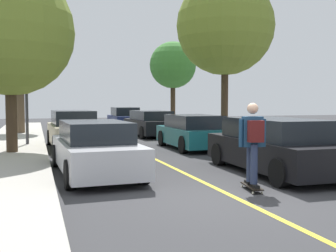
{
  "coord_description": "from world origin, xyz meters",
  "views": [
    {
      "loc": [
        -3.63,
        -7.13,
        1.85
      ],
      "look_at": [
        0.29,
        4.89,
        1.09
      ],
      "focal_mm": 43.39,
      "sensor_mm": 36.0,
      "label": 1
    }
  ],
  "objects_px": {
    "street_tree_left_nearest": "(9,32)",
    "street_tree_left_near": "(20,62)",
    "parked_car_right_farthest": "(125,118)",
    "parked_car_right_far": "(150,123)",
    "street_tree_right_nearest": "(225,27)",
    "fire_hydrant": "(301,148)",
    "parked_car_left_near": "(73,130)",
    "parked_car_right_nearest": "(275,146)",
    "skateboarder": "(253,139)",
    "street_tree_right_near": "(173,65)",
    "streetlamp": "(26,61)",
    "parked_car_left_nearest": "(95,149)",
    "parked_car_right_near": "(193,132)",
    "skateboard": "(252,186)"
  },
  "relations": [
    {
      "from": "streetlamp",
      "to": "parked_car_right_far",
      "type": "bearing_deg",
      "value": 31.18
    },
    {
      "from": "streetlamp",
      "to": "skateboarder",
      "type": "height_order",
      "value": "streetlamp"
    },
    {
      "from": "street_tree_left_nearest",
      "to": "street_tree_left_near",
      "type": "distance_m",
      "value": 9.0
    },
    {
      "from": "parked_car_right_far",
      "to": "street_tree_left_near",
      "type": "relative_size",
      "value": 0.83
    },
    {
      "from": "street_tree_right_near",
      "to": "skateboard",
      "type": "relative_size",
      "value": 6.24
    },
    {
      "from": "parked_car_left_nearest",
      "to": "parked_car_right_near",
      "type": "bearing_deg",
      "value": 45.66
    },
    {
      "from": "parked_car_right_farthest",
      "to": "street_tree_right_nearest",
      "type": "relative_size",
      "value": 0.57
    },
    {
      "from": "parked_car_left_near",
      "to": "skateboard",
      "type": "bearing_deg",
      "value": -72.68
    },
    {
      "from": "parked_car_right_far",
      "to": "street_tree_left_nearest",
      "type": "distance_m",
      "value": 9.83
    },
    {
      "from": "street_tree_left_near",
      "to": "skateboard",
      "type": "relative_size",
      "value": 6.39
    },
    {
      "from": "parked_car_right_far",
      "to": "skateboarder",
      "type": "xyz_separation_m",
      "value": [
        -1.62,
        -13.7,
        0.4
      ]
    },
    {
      "from": "parked_car_right_nearest",
      "to": "streetlamp",
      "type": "bearing_deg",
      "value": 126.97
    },
    {
      "from": "parked_car_right_farthest",
      "to": "street_tree_right_near",
      "type": "relative_size",
      "value": 0.77
    },
    {
      "from": "parked_car_left_nearest",
      "to": "parked_car_left_near",
      "type": "xyz_separation_m",
      "value": [
        -0.0,
        6.31,
        0.06
      ]
    },
    {
      "from": "parked_car_right_far",
      "to": "street_tree_right_nearest",
      "type": "height_order",
      "value": "street_tree_right_nearest"
    },
    {
      "from": "street_tree_right_nearest",
      "to": "street_tree_right_near",
      "type": "bearing_deg",
      "value": 90.0
    },
    {
      "from": "streetlamp",
      "to": "skateboard",
      "type": "bearing_deg",
      "value": -65.05
    },
    {
      "from": "street_tree_left_nearest",
      "to": "parked_car_left_nearest",
      "type": "bearing_deg",
      "value": -63.98
    },
    {
      "from": "parked_car_right_nearest",
      "to": "street_tree_right_nearest",
      "type": "height_order",
      "value": "street_tree_right_nearest"
    },
    {
      "from": "street_tree_right_near",
      "to": "parked_car_right_nearest",
      "type": "bearing_deg",
      "value": -98.51
    },
    {
      "from": "parked_car_right_far",
      "to": "street_tree_right_nearest",
      "type": "xyz_separation_m",
      "value": [
        2.2,
        -4.54,
        4.51
      ]
    },
    {
      "from": "parked_car_left_near",
      "to": "fire_hydrant",
      "type": "xyz_separation_m",
      "value": [
        5.97,
        -6.56,
        -0.24
      ]
    },
    {
      "from": "skateboard",
      "to": "streetlamp",
      "type": "bearing_deg",
      "value": 114.95
    },
    {
      "from": "parked_car_left_near",
      "to": "street_tree_right_nearest",
      "type": "relative_size",
      "value": 0.62
    },
    {
      "from": "parked_car_left_near",
      "to": "street_tree_right_nearest",
      "type": "xyz_separation_m",
      "value": [
        6.67,
        -0.04,
        4.46
      ]
    },
    {
      "from": "street_tree_left_nearest",
      "to": "streetlamp",
      "type": "relative_size",
      "value": 1.06
    },
    {
      "from": "parked_car_right_farthest",
      "to": "parked_car_right_far",
      "type": "bearing_deg",
      "value": -89.99
    },
    {
      "from": "parked_car_right_farthest",
      "to": "fire_hydrant",
      "type": "relative_size",
      "value": 5.91
    },
    {
      "from": "parked_car_right_nearest",
      "to": "skateboarder",
      "type": "relative_size",
      "value": 2.7
    },
    {
      "from": "street_tree_left_near",
      "to": "parked_car_left_nearest",
      "type": "bearing_deg",
      "value": -80.75
    },
    {
      "from": "parked_car_left_nearest",
      "to": "parked_car_right_far",
      "type": "bearing_deg",
      "value": 67.55
    },
    {
      "from": "parked_car_left_near",
      "to": "parked_car_right_nearest",
      "type": "relative_size",
      "value": 0.96
    },
    {
      "from": "parked_car_left_nearest",
      "to": "street_tree_left_near",
      "type": "height_order",
      "value": "street_tree_left_near"
    },
    {
      "from": "parked_car_right_farthest",
      "to": "street_tree_left_near",
      "type": "bearing_deg",
      "value": -149.59
    },
    {
      "from": "street_tree_left_nearest",
      "to": "streetlamp",
      "type": "xyz_separation_m",
      "value": [
        0.45,
        2.54,
        -0.72
      ]
    },
    {
      "from": "parked_car_right_nearest",
      "to": "street_tree_left_near",
      "type": "relative_size",
      "value": 0.84
    },
    {
      "from": "parked_car_left_nearest",
      "to": "fire_hydrant",
      "type": "height_order",
      "value": "parked_car_left_nearest"
    },
    {
      "from": "fire_hydrant",
      "to": "skateboarder",
      "type": "relative_size",
      "value": 0.41
    },
    {
      "from": "parked_car_right_farthest",
      "to": "street_tree_left_near",
      "type": "relative_size",
      "value": 0.75
    },
    {
      "from": "parked_car_left_near",
      "to": "parked_car_right_far",
      "type": "xyz_separation_m",
      "value": [
        4.47,
        4.5,
        -0.04
      ]
    },
    {
      "from": "fire_hydrant",
      "to": "streetlamp",
      "type": "bearing_deg",
      "value": 136.61
    },
    {
      "from": "parked_car_left_nearest",
      "to": "street_tree_left_nearest",
      "type": "xyz_separation_m",
      "value": [
        -2.2,
        4.5,
        3.55
      ]
    },
    {
      "from": "parked_car_left_near",
      "to": "street_tree_left_near",
      "type": "height_order",
      "value": "street_tree_left_near"
    },
    {
      "from": "street_tree_left_nearest",
      "to": "fire_hydrant",
      "type": "xyz_separation_m",
      "value": [
        8.17,
        -4.75,
        -3.73
      ]
    },
    {
      "from": "parked_car_left_near",
      "to": "street_tree_left_near",
      "type": "xyz_separation_m",
      "value": [
        -2.2,
        7.19,
        3.3
      ]
    },
    {
      "from": "street_tree_left_nearest",
      "to": "fire_hydrant",
      "type": "relative_size",
      "value": 8.94
    },
    {
      "from": "street_tree_right_near",
      "to": "fire_hydrant",
      "type": "xyz_separation_m",
      "value": [
        -0.7,
        -13.73,
        -3.6
      ]
    },
    {
      "from": "street_tree_right_near",
      "to": "parked_car_right_farthest",
      "type": "bearing_deg",
      "value": 119.23
    },
    {
      "from": "street_tree_left_nearest",
      "to": "street_tree_left_near",
      "type": "xyz_separation_m",
      "value": [
        0.0,
        9.0,
        -0.19
      ]
    },
    {
      "from": "streetlamp",
      "to": "skateboarder",
      "type": "distance_m",
      "value": 11.21
    }
  ]
}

